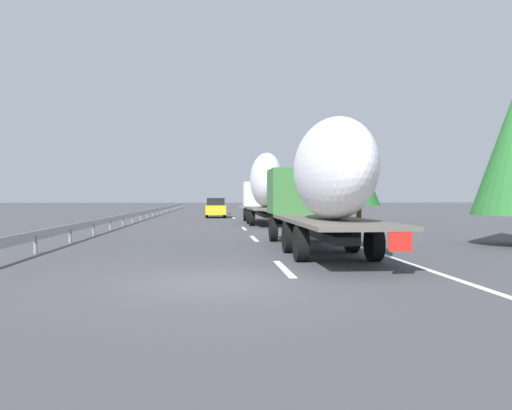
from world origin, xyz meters
TOP-DOWN VIEW (x-y plane):
  - ground_plane at (40.00, 0.00)m, footprint 260.00×260.00m
  - lane_stripe_0 at (2.00, -1.80)m, footprint 3.20×0.20m
  - lane_stripe_1 at (11.71, -1.80)m, footprint 3.20×0.20m
  - lane_stripe_2 at (19.18, -1.80)m, footprint 3.20×0.20m
  - lane_stripe_3 at (34.79, -1.80)m, footprint 3.20×0.20m
  - lane_stripe_4 at (45.93, -1.80)m, footprint 3.20×0.20m
  - lane_stripe_5 at (45.91, -1.80)m, footprint 3.20×0.20m
  - lane_stripe_6 at (64.40, -1.80)m, footprint 3.20×0.20m
  - lane_stripe_7 at (62.84, -1.80)m, footprint 3.20×0.20m
  - lane_stripe_8 at (67.35, -1.80)m, footprint 3.20×0.20m
  - lane_stripe_9 at (88.37, -1.80)m, footprint 3.20×0.20m
  - edge_line_right at (45.00, -5.50)m, footprint 110.00×0.20m
  - truck_lead at (24.50, -3.60)m, footprint 12.31×2.55m
  - truck_trailing at (5.47, -3.60)m, footprint 12.36×2.55m
  - car_yellow_coupe at (35.89, -0.17)m, footprint 4.45×1.85m
  - car_white_van at (76.06, -0.05)m, footprint 4.18×1.79m
  - road_sign at (44.98, -6.70)m, footprint 0.10×0.90m
  - tree_0 at (49.90, -11.98)m, footprint 2.87×2.87m
  - tree_2 at (24.17, -10.36)m, footprint 3.05×3.05m
  - tree_3 at (57.00, -12.66)m, footprint 3.07×3.07m
  - tree_4 at (61.90, -13.06)m, footprint 3.58×3.58m
  - guardrail_median at (43.00, 6.00)m, footprint 94.00×0.10m

SIDE VIEW (x-z plane):
  - ground_plane at x=40.00m, z-range 0.00..0.00m
  - lane_stripe_0 at x=2.00m, z-range 0.00..0.01m
  - lane_stripe_1 at x=11.71m, z-range 0.00..0.01m
  - lane_stripe_2 at x=19.18m, z-range 0.00..0.01m
  - lane_stripe_3 at x=34.79m, z-range 0.00..0.01m
  - lane_stripe_4 at x=45.93m, z-range 0.00..0.01m
  - lane_stripe_5 at x=45.91m, z-range 0.00..0.01m
  - lane_stripe_6 at x=64.40m, z-range 0.00..0.01m
  - lane_stripe_7 at x=62.84m, z-range 0.00..0.01m
  - lane_stripe_8 at x=67.35m, z-range 0.00..0.01m
  - lane_stripe_9 at x=88.37m, z-range 0.00..0.01m
  - edge_line_right at x=45.00m, z-range 0.00..0.01m
  - guardrail_median at x=43.00m, z-range 0.20..0.96m
  - car_white_van at x=76.06m, z-range 0.02..1.79m
  - car_yellow_coupe at x=35.89m, z-range 0.01..1.84m
  - road_sign at x=44.98m, z-range 0.59..3.65m
  - truck_trailing at x=5.47m, z-range 0.27..4.58m
  - truck_lead at x=24.50m, z-range 0.24..5.20m
  - tree_2 at x=24.17m, z-range 0.64..5.73m
  - tree_4 at x=61.90m, z-range 0.80..6.14m
  - tree_3 at x=57.00m, z-range 0.67..6.36m
  - tree_0 at x=49.90m, z-range 0.93..8.28m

